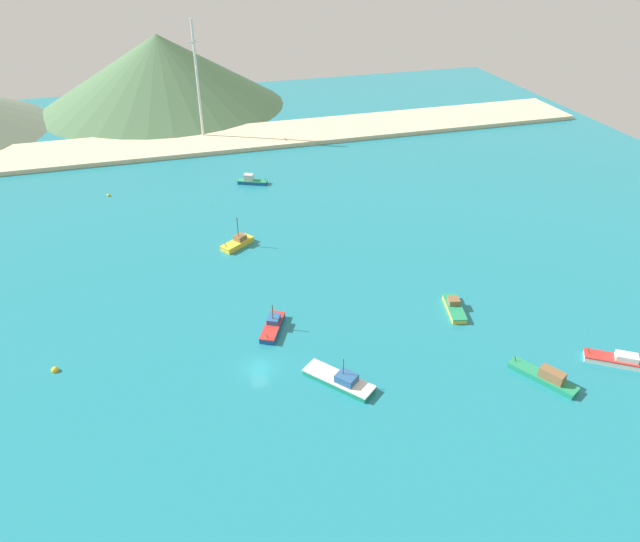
# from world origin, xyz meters

# --- Properties ---
(ground) EXTENTS (260.00, 280.00, 0.50)m
(ground) POSITION_xyz_m (0.00, 30.00, -0.25)
(ground) COLOR teal
(fishing_boat_0) EXTENTS (9.46, 10.56, 4.86)m
(fishing_boat_0) POSITION_xyz_m (10.78, -6.60, 0.70)
(fishing_boat_0) COLOR #198466
(fishing_boat_0) RESTS_ON ground
(fishing_boat_1) EXTENTS (7.08, 10.18, 2.50)m
(fishing_boat_1) POSITION_xyz_m (40.00, -14.57, 0.85)
(fishing_boat_1) COLOR #198466
(fishing_boat_1) RESTS_ON ground
(fishing_boat_2) EXTENTS (9.37, 7.36, 1.93)m
(fishing_boat_2) POSITION_xyz_m (53.20, -14.25, 0.69)
(fishing_boat_2) COLOR silver
(fishing_boat_2) RESTS_ON ground
(fishing_boat_3) EXTENTS (4.28, 8.40, 1.94)m
(fishing_boat_3) POSITION_xyz_m (35.56, 5.65, 0.64)
(fishing_boat_3) COLOR gold
(fishing_boat_3) RESTS_ON ground
(fishing_boat_4) EXTENTS (5.82, 8.41, 4.68)m
(fishing_boat_4) POSITION_xyz_m (4.15, 9.11, 0.70)
(fishing_boat_4) COLOR #14478C
(fishing_boat_4) RESTS_ON ground
(fishing_boat_5) EXTENTS (7.46, 6.40, 6.39)m
(fishing_boat_5) POSITION_xyz_m (3.39, 39.14, 0.77)
(fishing_boat_5) COLOR gold
(fishing_boat_5) RESTS_ON ground
(fishing_boat_7) EXTENTS (7.71, 5.01, 2.49)m
(fishing_boat_7) POSITION_xyz_m (12.17, 70.43, 0.81)
(fishing_boat_7) COLOR #14478C
(fishing_boat_7) RESTS_ON ground
(buoy_0) EXTENTS (0.79, 0.79, 0.79)m
(buoy_0) POSITION_xyz_m (-22.54, 72.67, 0.14)
(buoy_0) COLOR gold
(buoy_0) RESTS_ON ground
(buoy_1) EXTENTS (1.09, 1.09, 1.09)m
(buoy_1) POSITION_xyz_m (-29.74, 8.12, 0.19)
(buoy_1) COLOR gold
(buoy_1) RESTS_ON ground
(beach_strip) EXTENTS (247.00, 22.02, 1.20)m
(beach_strip) POSITION_xyz_m (0.00, 104.28, 0.60)
(beach_strip) COLOR beige
(beach_strip) RESTS_ON ground
(hill_central) EXTENTS (82.85, 82.85, 23.90)m
(hill_central) POSITION_xyz_m (-4.05, 147.00, 11.95)
(hill_central) COLOR #476B47
(hill_central) RESTS_ON ground
(radio_tower) EXTENTS (3.39, 2.72, 33.94)m
(radio_tower) POSITION_xyz_m (4.61, 108.24, 17.31)
(radio_tower) COLOR silver
(radio_tower) RESTS_ON ground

